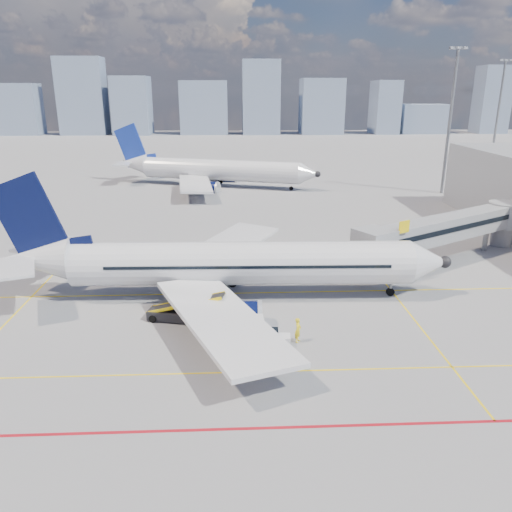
{
  "coord_description": "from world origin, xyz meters",
  "views": [
    {
      "loc": [
        -1.04,
        -35.8,
        18.3
      ],
      "look_at": [
        0.93,
        7.09,
        4.0
      ],
      "focal_mm": 35.0,
      "sensor_mm": 36.0,
      "label": 1
    }
  ],
  "objects": [
    {
      "name": "ramp_worker",
      "position": [
        3.72,
        -1.81,
        0.98
      ],
      "size": [
        0.71,
        0.84,
        1.96
      ],
      "primitive_type": "imported",
      "rotation": [
        0.0,
        0.0,
        1.18
      ],
      "color": "yellow",
      "rests_on": "ground"
    },
    {
      "name": "ground",
      "position": [
        0.0,
        0.0,
        0.0
      ],
      "size": [
        420.0,
        420.0,
        0.0
      ],
      "primitive_type": "plane",
      "color": "gray",
      "rests_on": "ground"
    },
    {
      "name": "baggage_tug",
      "position": [
        2.03,
        -2.33,
        0.63
      ],
      "size": [
        1.97,
        1.28,
        1.31
      ],
      "rotation": [
        0.0,
        0.0,
        -0.08
      ],
      "color": "silver",
      "rests_on": "ground"
    },
    {
      "name": "floodlight_mast_ne",
      "position": [
        38.0,
        55.0,
        13.59
      ],
      "size": [
        3.2,
        0.61,
        25.45
      ],
      "color": "slate",
      "rests_on": "ground"
    },
    {
      "name": "apron_markings",
      "position": [
        -0.58,
        -3.91,
        0.01
      ],
      "size": [
        90.0,
        35.12,
        0.01
      ],
      "color": "yellow",
      "rests_on": "ground"
    },
    {
      "name": "distant_skyline",
      "position": [
        -13.98,
        190.0,
        12.7
      ],
      "size": [
        249.65,
        15.71,
        31.62
      ],
      "color": "gray",
      "rests_on": "ground"
    },
    {
      "name": "main_aircraft",
      "position": [
        -2.1,
        7.18,
        3.22
      ],
      "size": [
        41.36,
        36.03,
        12.05
      ],
      "rotation": [
        0.0,
        0.0,
        -0.03
      ],
      "color": "silver",
      "rests_on": "ground"
    },
    {
      "name": "belt_loader",
      "position": [
        -5.83,
        2.36,
        0.69
      ],
      "size": [
        6.69,
        2.93,
        2.69
      ],
      "rotation": [
        0.0,
        0.0,
        -0.23
      ],
      "color": "black",
      "rests_on": "ground"
    },
    {
      "name": "second_aircraft",
      "position": [
        -5.26,
        63.98,
        3.22
      ],
      "size": [
        41.61,
        35.47,
        12.48
      ],
      "rotation": [
        0.0,
        0.0,
        -0.32
      ],
      "color": "silver",
      "rests_on": "ground"
    },
    {
      "name": "cargo_dolly",
      "position": [
        -0.49,
        -1.45,
        1.04
      ],
      "size": [
        3.48,
        1.62,
        1.89
      ],
      "rotation": [
        0.0,
        0.0,
        0.03
      ],
      "color": "black",
      "rests_on": "ground"
    },
    {
      "name": "floodlight_mast_far",
      "position": [
        65.0,
        90.0,
        13.59
      ],
      "size": [
        3.2,
        0.61,
        25.45
      ],
      "color": "slate",
      "rests_on": "ground"
    },
    {
      "name": "jet_bridge",
      "position": [
        23.51,
        16.91,
        3.74
      ],
      "size": [
        23.55,
        15.78,
        6.3
      ],
      "color": "gray",
      "rests_on": "ground"
    }
  ]
}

